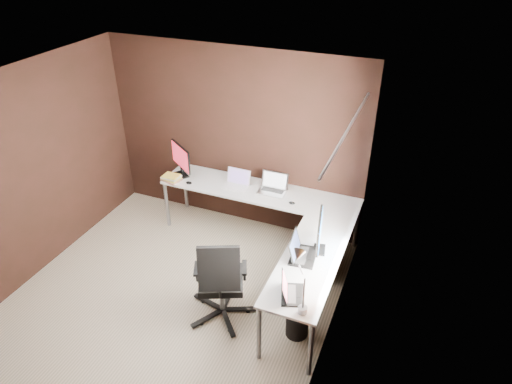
{
  "coord_description": "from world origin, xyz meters",
  "views": [
    {
      "loc": [
        2.36,
        -3.26,
        3.84
      ],
      "look_at": [
        0.66,
        0.95,
        1.06
      ],
      "focal_mm": 32.0,
      "sensor_mm": 36.0,
      "label": 1
    }
  ],
  "objects_px": {
    "desk_lamp": "(300,273)",
    "office_chair": "(222,294)",
    "drawer_pedestal": "(320,249)",
    "book_stack": "(171,178)",
    "laptop_silver": "(273,187)",
    "monitor_left": "(181,159)",
    "laptop_black_big": "(300,252)",
    "laptop_black_small": "(290,292)",
    "monitor_right": "(319,232)",
    "wastebasket": "(297,324)",
    "laptop_white": "(237,183)"
  },
  "relations": [
    {
      "from": "laptop_silver",
      "to": "laptop_black_big",
      "type": "relative_size",
      "value": 0.9
    },
    {
      "from": "monitor_right",
      "to": "book_stack",
      "type": "bearing_deg",
      "value": 61.05
    },
    {
      "from": "laptop_silver",
      "to": "monitor_right",
      "type": "bearing_deg",
      "value": -48.36
    },
    {
      "from": "desk_lamp",
      "to": "wastebasket",
      "type": "height_order",
      "value": "desk_lamp"
    },
    {
      "from": "laptop_silver",
      "to": "office_chair",
      "type": "xyz_separation_m",
      "value": [
        0.0,
        -1.59,
        -0.46
      ]
    },
    {
      "from": "laptop_white",
      "to": "monitor_left",
      "type": "bearing_deg",
      "value": -177.2
    },
    {
      "from": "monitor_left",
      "to": "laptop_black_big",
      "type": "xyz_separation_m",
      "value": [
        2.04,
        -1.07,
        -0.2
      ]
    },
    {
      "from": "monitor_right",
      "to": "wastebasket",
      "type": "distance_m",
      "value": 1.0
    },
    {
      "from": "monitor_right",
      "to": "desk_lamp",
      "type": "distance_m",
      "value": 0.88
    },
    {
      "from": "book_stack",
      "to": "office_chair",
      "type": "bearing_deg",
      "value": -43.99
    },
    {
      "from": "laptop_black_small",
      "to": "wastebasket",
      "type": "xyz_separation_m",
      "value": [
        0.04,
        0.21,
        -0.64
      ]
    },
    {
      "from": "laptop_silver",
      "to": "monitor_left",
      "type": "bearing_deg",
      "value": -176.77
    },
    {
      "from": "office_chair",
      "to": "laptop_silver",
      "type": "bearing_deg",
      "value": 66.23
    },
    {
      "from": "drawer_pedestal",
      "to": "monitor_right",
      "type": "relative_size",
      "value": 1.17
    },
    {
      "from": "drawer_pedestal",
      "to": "book_stack",
      "type": "bearing_deg",
      "value": 176.02
    },
    {
      "from": "desk_lamp",
      "to": "wastebasket",
      "type": "bearing_deg",
      "value": 87.46
    },
    {
      "from": "desk_lamp",
      "to": "office_chair",
      "type": "relative_size",
      "value": 0.58
    },
    {
      "from": "monitor_right",
      "to": "laptop_white",
      "type": "xyz_separation_m",
      "value": [
        -1.36,
        0.92,
        -0.19
      ]
    },
    {
      "from": "laptop_white",
      "to": "desk_lamp",
      "type": "relative_size",
      "value": 0.53
    },
    {
      "from": "laptop_white",
      "to": "desk_lamp",
      "type": "distance_m",
      "value": 2.3
    },
    {
      "from": "office_chair",
      "to": "laptop_white",
      "type": "bearing_deg",
      "value": 83.92
    },
    {
      "from": "monitor_left",
      "to": "wastebasket",
      "type": "distance_m",
      "value": 2.74
    },
    {
      "from": "laptop_black_small",
      "to": "wastebasket",
      "type": "bearing_deg",
      "value": -28.69
    },
    {
      "from": "office_chair",
      "to": "laptop_black_big",
      "type": "bearing_deg",
      "value": 7.61
    },
    {
      "from": "drawer_pedestal",
      "to": "book_stack",
      "type": "xyz_separation_m",
      "value": [
        -2.16,
        0.15,
        0.47
      ]
    },
    {
      "from": "laptop_black_big",
      "to": "laptop_silver",
      "type": "bearing_deg",
      "value": 26.13
    },
    {
      "from": "laptop_black_small",
      "to": "drawer_pedestal",
      "type": "bearing_deg",
      "value": -17.12
    },
    {
      "from": "drawer_pedestal",
      "to": "monitor_left",
      "type": "height_order",
      "value": "monitor_left"
    },
    {
      "from": "desk_lamp",
      "to": "drawer_pedestal",
      "type": "bearing_deg",
      "value": 79.49
    },
    {
      "from": "laptop_white",
      "to": "monitor_right",
      "type": "bearing_deg",
      "value": -32.16
    },
    {
      "from": "wastebasket",
      "to": "desk_lamp",
      "type": "bearing_deg",
      "value": -76.21
    },
    {
      "from": "wastebasket",
      "to": "book_stack",
      "type": "bearing_deg",
      "value": 150.21
    },
    {
      "from": "laptop_black_big",
      "to": "laptop_white",
      "type": "bearing_deg",
      "value": 42.0
    },
    {
      "from": "laptop_white",
      "to": "laptop_black_small",
      "type": "distance_m",
      "value": 2.13
    },
    {
      "from": "laptop_black_big",
      "to": "wastebasket",
      "type": "xyz_separation_m",
      "value": [
        0.12,
        -0.39,
        -0.65
      ]
    },
    {
      "from": "laptop_white",
      "to": "laptop_black_small",
      "type": "bearing_deg",
      "value": -50.61
    },
    {
      "from": "laptop_white",
      "to": "laptop_black_small",
      "type": "xyz_separation_m",
      "value": [
        1.3,
        -1.68,
        -0.0
      ]
    },
    {
      "from": "laptop_silver",
      "to": "laptop_black_big",
      "type": "bearing_deg",
      "value": -57.87
    },
    {
      "from": "wastebasket",
      "to": "laptop_silver",
      "type": "bearing_deg",
      "value": 118.87
    },
    {
      "from": "drawer_pedestal",
      "to": "office_chair",
      "type": "height_order",
      "value": "office_chair"
    },
    {
      "from": "monitor_right",
      "to": "laptop_silver",
      "type": "bearing_deg",
      "value": 30.51
    },
    {
      "from": "monitor_left",
      "to": "laptop_silver",
      "type": "xyz_separation_m",
      "value": [
        1.32,
        0.08,
        -0.2
      ]
    },
    {
      "from": "monitor_left",
      "to": "desk_lamp",
      "type": "distance_m",
      "value": 2.86
    },
    {
      "from": "monitor_right",
      "to": "desk_lamp",
      "type": "height_order",
      "value": "desk_lamp"
    },
    {
      "from": "laptop_silver",
      "to": "desk_lamp",
      "type": "xyz_separation_m",
      "value": [
        0.92,
        -1.85,
        0.35
      ]
    },
    {
      "from": "laptop_silver",
      "to": "laptop_black_small",
      "type": "relative_size",
      "value": 0.99
    },
    {
      "from": "monitor_right",
      "to": "laptop_black_small",
      "type": "height_order",
      "value": "monitor_right"
    },
    {
      "from": "book_stack",
      "to": "desk_lamp",
      "type": "bearing_deg",
      "value": -34.54
    },
    {
      "from": "laptop_silver",
      "to": "wastebasket",
      "type": "distance_m",
      "value": 1.87
    },
    {
      "from": "desk_lamp",
      "to": "book_stack",
      "type": "bearing_deg",
      "value": 129.14
    }
  ]
}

